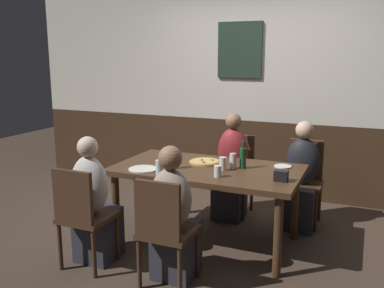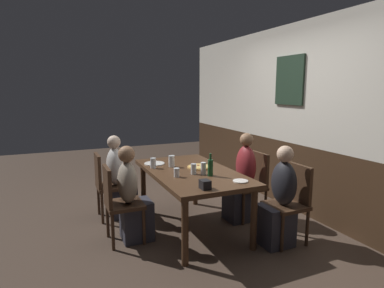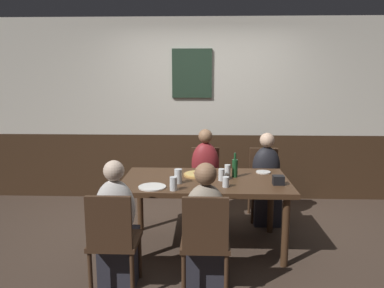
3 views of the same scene
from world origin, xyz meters
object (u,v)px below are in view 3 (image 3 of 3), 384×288
object	(u,v)px
person_left_near	(118,233)
pizza	(198,174)
chair_mid_near	(205,239)
pint_glass_stout	(227,172)
dining_table	(205,186)
plate_white_small	(263,172)
beer_glass_half	(226,182)
plate_white_large	(152,187)
chair_mid_far	(205,179)
chair_left_near	(113,237)
tumbler_water	(173,185)
person_mid_near	(205,234)
person_right_far	(266,185)
beer_bottle_green	(235,168)
highball_clear	(178,177)
person_mid_far	(205,183)
condiment_caddy	(278,180)
chair_right_far	(264,179)
pint_glass_pale	(221,175)

from	to	relation	value
person_left_near	pizza	distance (m)	1.14
chair_mid_near	pint_glass_stout	world-z (taller)	pint_glass_stout
chair_mid_near	pint_glass_stout	size ratio (longest dim) A/B	6.14
dining_table	plate_white_small	world-z (taller)	plate_white_small
beer_glass_half	plate_white_large	size ratio (longest dim) A/B	0.38
chair_mid_far	chair_left_near	bearing A→B (deg)	-112.92
chair_left_near	tumbler_water	bearing A→B (deg)	47.93
person_mid_near	person_right_far	size ratio (longest dim) A/B	0.99
pizza	beer_bottle_green	xyz separation A→B (m)	(0.39, -0.05, 0.09)
tumbler_water	highball_clear	bearing A→B (deg)	83.26
chair_mid_far	chair_left_near	distance (m)	1.94
person_right_far	highball_clear	size ratio (longest dim) A/B	7.71
chair_left_near	person_mid_far	world-z (taller)	person_mid_far
person_mid_near	person_right_far	bearing A→B (deg)	62.61
plate_white_small	condiment_caddy	size ratio (longest dim) A/B	1.47
chair_mid_far	beer_bottle_green	distance (m)	0.92
chair_mid_near	pizza	distance (m)	1.07
chair_mid_far	chair_right_far	bearing A→B (deg)	0.00
person_mid_near	highball_clear	bearing A→B (deg)	115.14
person_mid_far	person_right_far	xyz separation A→B (m)	(0.75, -0.00, -0.02)
person_mid_near	highball_clear	size ratio (longest dim) A/B	7.61
chair_mid_far	pizza	bearing A→B (deg)	-96.31
pint_glass_pale	beer_glass_half	size ratio (longest dim) A/B	1.21
beer_bottle_green	plate_white_large	xyz separation A→B (m)	(-0.82, -0.41, -0.10)
dining_table	chair_mid_far	xyz separation A→B (m)	(0.00, 0.89, -0.17)
chair_right_far	beer_bottle_green	bearing A→B (deg)	-119.22
person_mid_near	beer_glass_half	xyz separation A→B (m)	(0.20, 0.46, 0.33)
chair_mid_near	plate_white_small	distance (m)	1.37
plate_white_small	pint_glass_pale	bearing A→B (deg)	-145.11
chair_mid_far	person_left_near	size ratio (longest dim) A/B	0.79
chair_mid_far	chair_mid_near	world-z (taller)	same
person_mid_near	beer_bottle_green	size ratio (longest dim) A/B	4.25
dining_table	person_mid_near	world-z (taller)	person_mid_near
chair_mid_far	highball_clear	bearing A→B (deg)	-104.48
chair_mid_near	plate_white_large	distance (m)	0.82
person_mid_near	condiment_caddy	size ratio (longest dim) A/B	9.98
dining_table	highball_clear	size ratio (longest dim) A/B	11.89
pint_glass_pale	highball_clear	size ratio (longest dim) A/B	0.85
chair_right_far	pint_glass_pale	bearing A→B (deg)	-122.25
plate_white_small	condiment_caddy	world-z (taller)	condiment_caddy
chair_mid_near	plate_white_large	size ratio (longest dim) A/B	3.32
dining_table	pizza	bearing A→B (deg)	119.05
chair_mid_near	beer_glass_half	world-z (taller)	chair_mid_near
chair_mid_near	person_left_near	distance (m)	0.77
dining_table	pint_glass_pale	distance (m)	0.21
plate_white_large	condiment_caddy	bearing A→B (deg)	6.56
chair_left_near	condiment_caddy	distance (m)	1.67
highball_clear	tumbler_water	bearing A→B (deg)	-96.74
chair_right_far	person_left_near	world-z (taller)	person_left_near
pint_glass_pale	condiment_caddy	xyz separation A→B (m)	(0.55, -0.12, -0.01)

